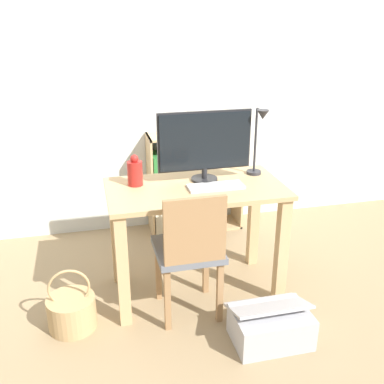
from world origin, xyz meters
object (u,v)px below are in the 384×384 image
monitor (205,143)px  storage_box (271,325)px  vase (135,172)px  bookshelf (181,189)px  basket (72,311)px  desk_lamp (259,136)px  keyboard (216,186)px  chair (190,249)px

monitor → storage_box: 1.18m
monitor → vase: monitor is taller
bookshelf → storage_box: bookshelf is taller
bookshelf → vase: bearing=-120.0°
monitor → bookshelf: bearing=88.4°
vase → storage_box: size_ratio=0.45×
vase → monitor: bearing=-2.5°
monitor → storage_box: size_ratio=1.36×
monitor → basket: (-0.91, -0.31, -0.91)m
basket → vase: bearing=35.5°
desk_lamp → vase: bearing=177.8°
basket → bookshelf: bearing=50.9°
vase → desk_lamp: bearing=-2.2°
keyboard → bookshelf: 1.07m
monitor → chair: size_ratio=0.71×
desk_lamp → chair: desk_lamp is taller
bookshelf → basket: bookshelf is taller
monitor → bookshelf: monitor is taller
desk_lamp → bookshelf: desk_lamp is taller
chair → storage_box: bearing=-45.7°
chair → bookshelf: 1.23m
monitor → basket: size_ratio=1.52×
keyboard → storage_box: size_ratio=0.79×
vase → storage_box: bearing=-47.6°
monitor → keyboard: 0.29m
vase → bookshelf: 1.06m
vase → keyboard: bearing=-19.0°
bookshelf → storage_box: size_ratio=1.91×
keyboard → storage_box: bearing=-72.2°
vase → desk_lamp: desk_lamp is taller
storage_box → keyboard: bearing=107.8°
desk_lamp → storage_box: 1.18m
keyboard → vase: vase is taller
desk_lamp → basket: size_ratio=1.14×
chair → bookshelf: bookshelf is taller
bookshelf → storage_box: 1.58m
monitor → keyboard: monitor is taller
monitor → basket: 1.32m
keyboard → basket: bearing=-170.4°
chair → vase: bearing=119.5°
monitor → keyboard: (0.04, -0.15, -0.25)m
bookshelf → storage_box: (0.19, -1.55, -0.27)m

